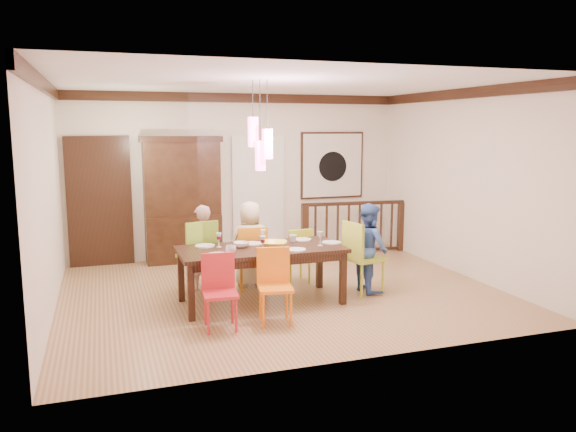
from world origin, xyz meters
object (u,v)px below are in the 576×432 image
object	(u,v)px
person_end_right	(369,247)
china_hutch	(182,199)
chair_end_right	(365,252)
balustrade	(354,226)
person_far_left	(202,247)
chair_far_left	(197,251)
dining_table	(261,254)
person_far_mid	(250,244)

from	to	relation	value
person_end_right	china_hutch	bearing A→B (deg)	35.53
chair_end_right	china_hutch	xyz separation A→B (m)	(-2.14, 2.71, 0.50)
balustrade	person_far_left	size ratio (longest dim) A/B	1.65
person_end_right	chair_far_left	bearing A→B (deg)	67.98
person_end_right	chair_end_right	bearing A→B (deg)	119.37
chair_far_left	balustrade	xyz separation A→B (m)	(3.17, 1.58, -0.10)
dining_table	person_end_right	size ratio (longest dim) A/B	1.72
dining_table	person_far_mid	bearing A→B (deg)	84.34
dining_table	chair_far_left	world-z (taller)	chair_far_left
china_hutch	person_far_mid	bearing A→B (deg)	-68.82
person_far_mid	person_end_right	xyz separation A→B (m)	(1.52, -0.80, 0.00)
dining_table	china_hutch	distance (m)	2.80
dining_table	person_far_mid	distance (m)	0.85
china_hutch	chair_far_left	bearing A→B (deg)	-92.46
chair_far_left	person_far_mid	xyz separation A→B (m)	(0.80, 0.07, 0.03)
person_far_mid	dining_table	bearing A→B (deg)	89.99
chair_end_right	person_far_mid	distance (m)	1.66
balustrade	person_far_mid	distance (m)	2.81
dining_table	chair_far_left	distance (m)	1.06
person_far_left	dining_table	bearing A→B (deg)	121.85
china_hutch	person_far_mid	xyz separation A→B (m)	(0.72, -1.85, -0.46)
chair_far_left	person_far_left	world-z (taller)	person_far_left
chair_far_left	balustrade	distance (m)	3.54
dining_table	china_hutch	bearing A→B (deg)	102.83
china_hutch	balustrade	distance (m)	3.16
chair_end_right	balustrade	xyz separation A→B (m)	(0.95, 2.37, -0.08)
chair_far_left	person_far_left	bearing A→B (deg)	-146.63
person_far_left	person_end_right	bearing A→B (deg)	155.93
china_hutch	person_far_left	xyz separation A→B (m)	(0.02, -1.82, -0.47)
dining_table	person_far_left	world-z (taller)	person_far_left
chair_end_right	person_far_mid	size ratio (longest dim) A/B	0.81
person_far_left	person_end_right	world-z (taller)	person_end_right
balustrade	dining_table	bearing A→B (deg)	-131.22
china_hutch	balustrade	xyz separation A→B (m)	(3.09, -0.35, -0.59)
chair_end_right	dining_table	bearing A→B (deg)	77.87
person_far_left	person_far_mid	distance (m)	0.70
china_hutch	balustrade	bearing A→B (deg)	-6.39
dining_table	chair_end_right	xyz separation A→B (m)	(1.50, -0.02, -0.08)
china_hutch	person_far_mid	world-z (taller)	china_hutch
person_far_left	chair_far_left	bearing A→B (deg)	42.47
china_hutch	person_far_left	distance (m)	1.88
dining_table	balustrade	bearing A→B (deg)	43.27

